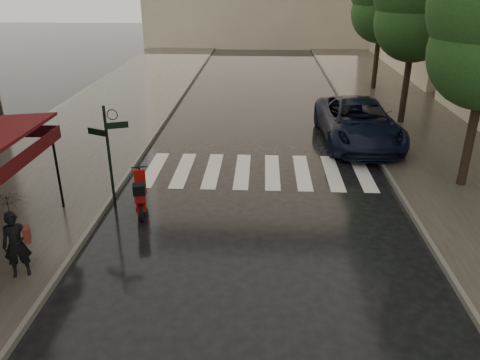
{
  "coord_description": "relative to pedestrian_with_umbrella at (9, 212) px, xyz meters",
  "views": [
    {
      "loc": [
        3.11,
        -9.18,
        6.35
      ],
      "look_at": [
        2.56,
        2.04,
        1.4
      ],
      "focal_mm": 35.0,
      "sensor_mm": 36.0,
      "label": 1
    }
  ],
  "objects": [
    {
      "name": "parked_car",
      "position": [
        9.24,
        9.96,
        -0.86
      ],
      "size": [
        3.07,
        6.26,
        1.71
      ],
      "primitive_type": "imported",
      "rotation": [
        0.0,
        0.0,
        0.04
      ],
      "color": "black",
      "rests_on": "ground"
    },
    {
      "name": "curb_far",
      "position": [
        9.69,
        12.6,
        -1.65
      ],
      "size": [
        0.12,
        60.0,
        0.16
      ],
      "primitive_type": "cube",
      "color": "#595651",
      "rests_on": "ground"
    },
    {
      "name": "ground",
      "position": [
        2.24,
        0.6,
        -1.72
      ],
      "size": [
        120.0,
        120.0,
        0.0
      ],
      "primitive_type": "plane",
      "color": "black",
      "rests_on": "ground"
    },
    {
      "name": "pedestrian_with_umbrella",
      "position": [
        0.0,
        0.0,
        0.0
      ],
      "size": [
        1.22,
        1.23,
        2.4
      ],
      "rotation": [
        0.0,
        0.0,
        0.38
      ],
      "color": "black",
      "rests_on": "sidewalk_near"
    },
    {
      "name": "scooter",
      "position": [
        1.9,
        3.38,
        -1.18
      ],
      "size": [
        0.7,
        1.75,
        1.17
      ],
      "rotation": [
        0.0,
        0.0,
        0.23
      ],
      "color": "black",
      "rests_on": "ground"
    },
    {
      "name": "sidewalk_near",
      "position": [
        -2.26,
        12.6,
        -1.66
      ],
      "size": [
        6.0,
        60.0,
        0.12
      ],
      "primitive_type": "cube",
      "color": "#38332D",
      "rests_on": "ground"
    },
    {
      "name": "crosswalk",
      "position": [
        5.22,
        6.6,
        -1.71
      ],
      "size": [
        7.85,
        3.2,
        0.01
      ],
      "color": "silver",
      "rests_on": "ground"
    },
    {
      "name": "sidewalk_far",
      "position": [
        12.49,
        12.6,
        -1.66
      ],
      "size": [
        5.5,
        60.0,
        0.12
      ],
      "primitive_type": "cube",
      "color": "#38332D",
      "rests_on": "ground"
    },
    {
      "name": "curb_near",
      "position": [
        0.79,
        12.6,
        -1.65
      ],
      "size": [
        0.12,
        60.0,
        0.16
      ],
      "primitive_type": "cube",
      "color": "#595651",
      "rests_on": "ground"
    },
    {
      "name": "signpost",
      "position": [
        1.05,
        3.6,
        0.11
      ],
      "size": [
        1.17,
        0.29,
        3.1
      ],
      "color": "black",
      "rests_on": "ground"
    }
  ]
}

